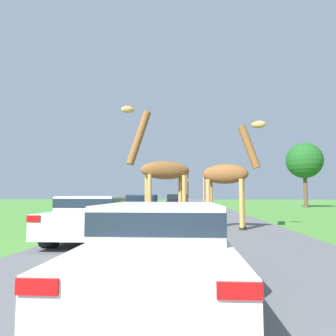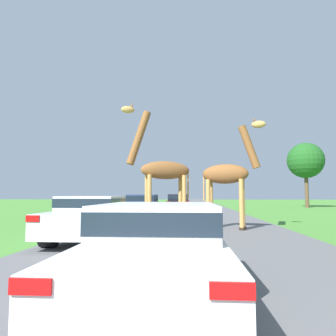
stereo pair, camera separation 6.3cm
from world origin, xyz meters
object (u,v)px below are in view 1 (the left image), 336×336
at_px(giraffe_near_road, 161,170).
at_px(car_queue_left, 178,202).
at_px(car_queue_right, 142,205).
at_px(car_far_ahead, 93,216).
at_px(giraffe_companion, 229,175).
at_px(car_lead_maroon, 162,243).
at_px(tree_left_edge, 304,161).

bearing_deg(giraffe_near_road, car_queue_left, -22.44).
distance_m(car_queue_right, car_far_ahead, 9.19).
bearing_deg(giraffe_companion, car_queue_right, -127.87).
relative_size(giraffe_companion, car_lead_maroon, 1.01).
relative_size(giraffe_companion, car_queue_left, 1.02).
distance_m(car_far_ahead, tree_left_edge, 28.65).
height_order(car_queue_left, tree_left_edge, tree_left_edge).
height_order(giraffe_companion, car_queue_right, giraffe_companion).
distance_m(car_lead_maroon, tree_left_edge, 31.52).
bearing_deg(giraffe_companion, car_queue_left, -155.15).
bearing_deg(car_far_ahead, car_queue_right, 88.99).
xyz_separation_m(car_queue_right, car_queue_left, (1.92, 8.45, 0.01)).
xyz_separation_m(giraffe_near_road, giraffe_companion, (2.85, -0.13, -0.25)).
bearing_deg(car_lead_maroon, giraffe_near_road, 95.22).
bearing_deg(car_queue_left, car_queue_right, -102.81).
bearing_deg(car_lead_maroon, giraffe_companion, 75.32).
bearing_deg(giraffe_near_road, car_lead_maroon, 163.92).
height_order(car_queue_right, car_queue_left, car_queue_left).
distance_m(car_queue_left, tree_left_edge, 15.37).
bearing_deg(car_queue_left, tree_left_edge, 24.15).
xyz_separation_m(giraffe_companion, car_queue_left, (-2.57, 14.31, -1.44)).
bearing_deg(car_queue_left, car_lead_maroon, -88.81).
relative_size(car_queue_left, car_far_ahead, 1.04).
xyz_separation_m(giraffe_near_road, car_far_ahead, (-1.80, -3.46, -1.71)).
distance_m(giraffe_companion, car_queue_left, 14.61).
bearing_deg(tree_left_edge, car_lead_maroon, -114.63).
height_order(car_queue_right, tree_left_edge, tree_left_edge).
xyz_separation_m(car_lead_maroon, car_queue_right, (-2.38, 13.89, 0.03)).
distance_m(giraffe_near_road, car_queue_right, 6.20).
bearing_deg(car_queue_left, giraffe_companion, -79.82).
distance_m(giraffe_near_road, giraffe_companion, 2.87).
distance_m(car_lead_maroon, car_queue_right, 14.10).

